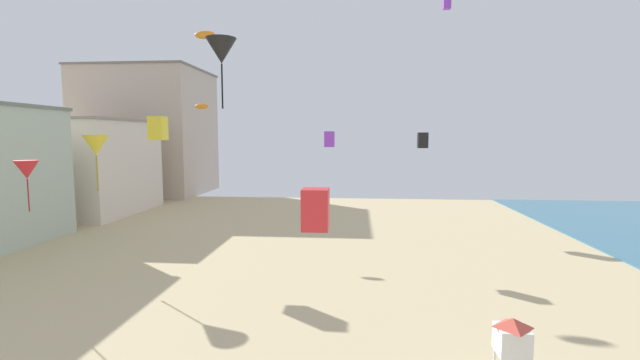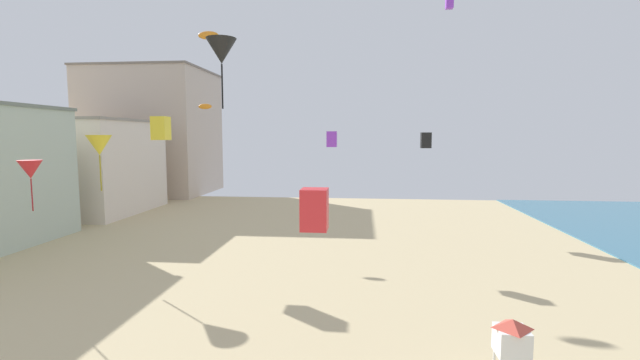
% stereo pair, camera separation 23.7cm
% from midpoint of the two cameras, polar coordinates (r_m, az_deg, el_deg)
% --- Properties ---
extents(boardwalk_hotel_mid, '(15.00, 14.54, 11.20)m').
position_cam_midpoint_polar(boardwalk_hotel_mid, '(59.07, -29.87, 1.60)').
color(boardwalk_hotel_mid, silver).
rests_on(boardwalk_hotel_mid, ground).
extents(boardwalk_hotel_far, '(18.10, 15.71, 19.75)m').
position_cam_midpoint_polar(boardwalk_hotel_far, '(74.80, -21.92, 5.94)').
color(boardwalk_hotel_far, '#C6B29E').
rests_on(boardwalk_hotel_far, ground).
extents(lifeguard_stand, '(1.10, 1.10, 2.55)m').
position_cam_midpoint_polar(lifeguard_stand, '(18.00, 23.89, -18.57)').
color(lifeguard_stand, white).
rests_on(lifeguard_stand, ground).
extents(kite_red_delta, '(1.31, 1.31, 2.98)m').
position_cam_midpoint_polar(kite_red_delta, '(29.88, -34.69, 1.12)').
color(kite_red_delta, red).
extents(kite_black_box, '(0.98, 0.98, 1.53)m').
position_cam_midpoint_polar(kite_black_box, '(43.48, 13.37, 5.17)').
color(kite_black_box, black).
extents(kite_orange_parafoil, '(1.90, 0.53, 0.74)m').
position_cam_midpoint_polar(kite_orange_parafoil, '(42.32, -15.24, 18.15)').
color(kite_orange_parafoil, orange).
extents(kite_red_box, '(1.00, 1.00, 1.58)m').
position_cam_midpoint_polar(kite_red_box, '(16.19, -1.03, -3.94)').
color(kite_red_box, red).
extents(kite_purple_box, '(0.79, 0.79, 1.24)m').
position_cam_midpoint_polar(kite_purple_box, '(34.15, 1.07, 5.46)').
color(kite_purple_box, purple).
extents(kite_orange_parafoil_3, '(1.32, 0.37, 0.51)m').
position_cam_midpoint_polar(kite_orange_parafoil_3, '(42.53, -15.64, 9.43)').
color(kite_orange_parafoil_3, orange).
extents(kite_purple_box_2, '(0.49, 0.49, 0.77)m').
position_cam_midpoint_polar(kite_purple_box_2, '(32.80, 16.35, 21.66)').
color(kite_purple_box_2, purple).
extents(kite_yellow_box, '(1.12, 1.12, 1.76)m').
position_cam_midpoint_polar(kite_yellow_box, '(34.58, -20.98, 6.46)').
color(kite_yellow_box, yellow).
extents(kite_yellow_delta, '(1.71, 1.71, 3.88)m').
position_cam_midpoint_polar(kite_yellow_delta, '(33.19, -27.89, 4.11)').
color(kite_yellow_delta, yellow).
extents(kite_black_delta, '(1.29, 1.29, 2.92)m').
position_cam_midpoint_polar(kite_black_delta, '(19.19, -13.37, 16.38)').
color(kite_black_delta, black).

